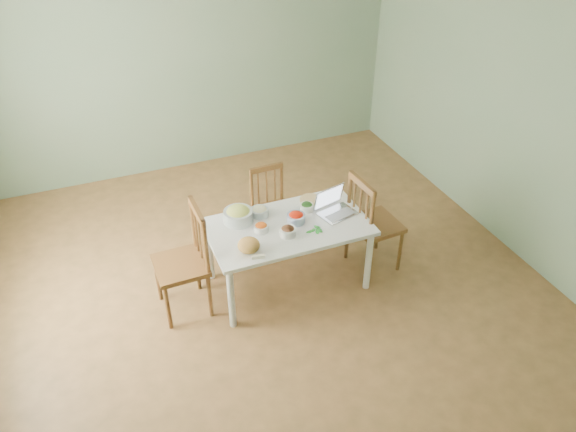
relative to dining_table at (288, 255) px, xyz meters
name	(u,v)px	position (x,y,z in m)	size (l,w,h in m)	color
floor	(268,279)	(-0.16, 0.12, -0.34)	(5.00, 5.00, 0.00)	brown
wall_back	(191,61)	(-0.16, 2.62, 1.01)	(5.00, 0.00, 2.70)	gray
wall_front	(438,383)	(-0.16, -2.38, 1.01)	(5.00, 0.00, 2.70)	gray
wall_right	(506,109)	(2.34, 0.12, 1.01)	(0.00, 5.00, 2.70)	gray
dining_table	(288,255)	(0.00, 0.00, 0.00)	(1.44, 0.81, 0.68)	white
chair_far	(273,210)	(0.09, 0.61, 0.09)	(0.38, 0.36, 0.86)	#422410
chair_left	(180,263)	(-0.99, 0.04, 0.18)	(0.46, 0.44, 1.04)	#422410
chair_right	(376,222)	(0.88, -0.05, 0.17)	(0.45, 0.43, 1.02)	#422410
bread_boule	(249,245)	(-0.44, -0.22, 0.40)	(0.19, 0.19, 0.12)	#C68F48
butter_stick	(258,257)	(-0.40, -0.34, 0.35)	(0.11, 0.03, 0.03)	beige
bowl_squash	(238,214)	(-0.39, 0.22, 0.41)	(0.27, 0.27, 0.15)	#D8D957
bowl_carrot	(261,227)	(-0.25, 0.01, 0.37)	(0.13, 0.13, 0.07)	#C8560F
bowl_onion	(260,211)	(-0.18, 0.24, 0.38)	(0.16, 0.16, 0.09)	#E9E8C1
bowl_mushroom	(288,231)	(-0.06, -0.14, 0.38)	(0.14, 0.14, 0.09)	black
bowl_redpep	(296,217)	(0.09, 0.02, 0.39)	(0.17, 0.17, 0.10)	red
bowl_broccoli	(307,206)	(0.25, 0.16, 0.38)	(0.13, 0.13, 0.08)	black
flatbread	(311,200)	(0.35, 0.29, 0.35)	(0.21, 0.21, 0.02)	tan
basil_bunch	(314,230)	(0.18, -0.16, 0.35)	(0.17, 0.17, 0.02)	#14671B
laptop	(338,204)	(0.49, -0.01, 0.45)	(0.33, 0.27, 0.23)	silver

